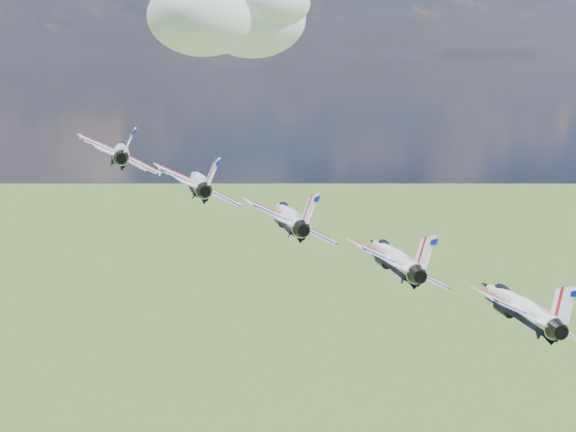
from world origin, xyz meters
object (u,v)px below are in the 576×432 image
object	(u,v)px
jet_3	(393,257)
jet_2	(288,216)
jet_1	(198,181)
jet_4	(517,305)
jet_0	(121,151)

from	to	relation	value
jet_3	jet_2	bearing A→B (deg)	132.57
jet_2	jet_3	bearing A→B (deg)	-47.43
jet_1	jet_4	xyz separation A→B (m)	(23.96, -27.63, -7.49)
jet_1	jet_0	bearing A→B (deg)	132.57
jet_3	jet_4	bearing A→B (deg)	-47.43
jet_2	jet_3	world-z (taller)	jet_2
jet_1	jet_2	distance (m)	12.44
jet_2	jet_3	size ratio (longest dim) A/B	1.00
jet_1	jet_2	bearing A→B (deg)	-47.43
jet_3	jet_4	world-z (taller)	jet_3
jet_0	jet_2	size ratio (longest dim) A/B	1.00
jet_1	jet_3	bearing A→B (deg)	-47.43
jet_2	jet_0	bearing A→B (deg)	132.57
jet_2	jet_4	bearing A→B (deg)	-47.43
jet_4	jet_1	bearing A→B (deg)	132.57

